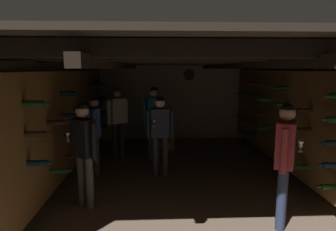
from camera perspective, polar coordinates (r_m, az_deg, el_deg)
name	(u,v)px	position (r m, az deg, el deg)	size (l,w,h in m)	color
ground_plane	(178,178)	(5.75, 2.06, -12.12)	(8.40, 8.40, 0.00)	#7A6651
room_shell	(178,103)	(5.66, 1.93, 2.48)	(4.72, 6.52, 2.41)	tan
wine_crate_stack	(164,133)	(7.49, -0.78, -3.44)	(0.52, 0.35, 0.90)	brown
display_bottle	(165,110)	(7.40, -0.50, 1.01)	(0.08, 0.08, 0.35)	black
person_host_center	(160,129)	(5.59, -1.56, -2.71)	(0.54, 0.33, 1.57)	#2D2D33
person_guest_rear_center	(155,116)	(6.66, -2.66, -0.02)	(0.53, 0.38, 1.69)	#4C473D
person_guest_far_left	(118,116)	(6.91, -9.86, -0.08)	(0.46, 0.44, 1.64)	#2D2D33
person_guest_near_left	(84,146)	(4.50, -16.24, -5.76)	(0.46, 0.38, 1.59)	#4C473D
person_guest_mid_left	(95,128)	(5.90, -14.14, -2.42)	(0.36, 0.54, 1.56)	#4C473D
person_guest_near_right	(285,154)	(4.06, 22.01, -7.02)	(0.36, 0.48, 1.66)	#232D4C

